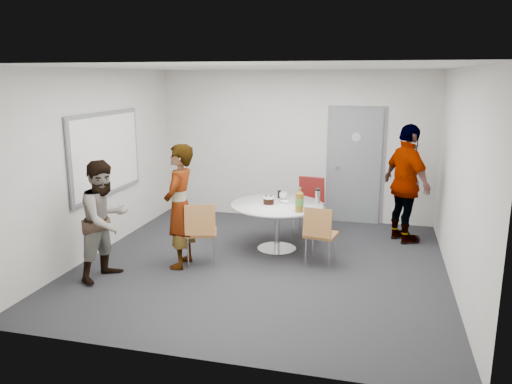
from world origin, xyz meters
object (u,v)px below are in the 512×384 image
(chair_near_right, at_px, (320,231))
(chair_far, at_px, (309,200))
(door, at_px, (355,166))
(table, at_px, (279,210))
(whiteboard, at_px, (106,154))
(person_right, at_px, (407,184))
(person_left, at_px, (105,220))
(chair_near_left, at_px, (200,228))
(person_main, at_px, (180,206))

(chair_near_right, height_order, chair_far, chair_far)
(door, distance_m, table, 2.12)
(whiteboard, distance_m, person_right, 4.64)
(whiteboard, height_order, chair_near_right, whiteboard)
(chair_near_right, bearing_deg, person_left, -148.85)
(chair_near_left, distance_m, person_right, 3.33)
(person_main, height_order, person_right, person_right)
(door, xyz_separation_m, chair_near_left, (-1.91, -2.75, -0.47))
(whiteboard, relative_size, person_left, 1.22)
(chair_near_right, relative_size, person_left, 0.55)
(door, distance_m, person_left, 4.53)
(person_main, xyz_separation_m, person_right, (3.03, 1.87, 0.08))
(table, height_order, person_left, person_left)
(whiteboard, xyz_separation_m, chair_far, (2.88, 1.40, -0.87))
(chair_far, bearing_deg, table, 79.70)
(table, distance_m, chair_near_right, 0.87)
(table, relative_size, chair_near_left, 1.52)
(chair_far, xyz_separation_m, person_right, (1.53, -0.05, 0.36))
(table, height_order, chair_far, table)
(whiteboard, bearing_deg, chair_near_right, -1.41)
(chair_near_left, distance_m, chair_far, 2.23)
(table, xyz_separation_m, person_main, (-1.18, -0.97, 0.22))
(person_left, xyz_separation_m, person_right, (3.81, 2.49, 0.16))
(chair_near_left, height_order, chair_near_right, chair_near_left)
(person_main, bearing_deg, chair_far, 140.19)
(door, height_order, person_right, door)
(chair_far, bearing_deg, door, -118.98)
(chair_near_left, xyz_separation_m, chair_near_right, (1.59, 0.39, -0.03))
(chair_near_left, bearing_deg, chair_near_right, -5.14)
(table, height_order, chair_near_right, table)
(person_right, bearing_deg, chair_near_right, 108.42)
(table, bearing_deg, chair_near_left, -134.79)
(person_main, distance_m, person_right, 3.56)
(table, relative_size, chair_far, 1.45)
(whiteboard, bearing_deg, chair_far, 25.85)
(chair_near_left, relative_size, person_main, 0.53)
(person_main, relative_size, person_left, 1.09)
(chair_near_left, bearing_deg, person_right, 14.52)
(table, distance_m, person_right, 2.08)
(whiteboard, distance_m, chair_near_right, 3.37)
(chair_near_right, bearing_deg, chair_near_left, -156.99)
(chair_near_left, xyz_separation_m, person_left, (-1.05, -0.67, 0.23))
(table, distance_m, person_left, 2.52)
(person_right, bearing_deg, table, 83.70)
(person_main, bearing_deg, chair_near_left, 98.81)
(person_left, bearing_deg, person_right, -41.72)
(chair_far, xyz_separation_m, person_main, (-1.50, -1.91, 0.27))
(chair_near_right, bearing_deg, person_main, -157.46)
(person_right, bearing_deg, chair_far, 55.99)
(chair_near_left, bearing_deg, whiteboard, 145.33)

